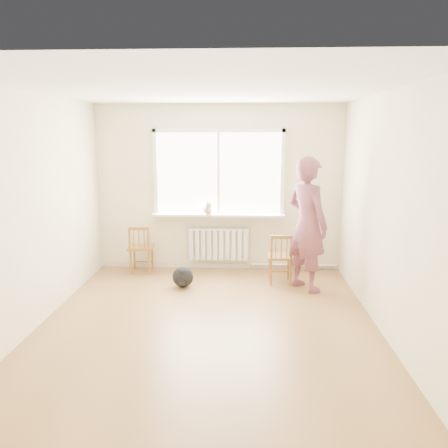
# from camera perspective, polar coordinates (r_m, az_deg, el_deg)

# --- Properties ---
(floor) EXTENTS (4.50, 4.50, 0.00)m
(floor) POSITION_cam_1_polar(r_m,az_deg,el_deg) (5.35, -2.11, -12.93)
(floor) COLOR olive
(floor) RESTS_ON ground
(ceiling) EXTENTS (4.50, 4.50, 0.00)m
(ceiling) POSITION_cam_1_polar(r_m,az_deg,el_deg) (4.88, -2.36, 17.23)
(ceiling) COLOR white
(ceiling) RESTS_ON back_wall
(back_wall) EXTENTS (4.00, 0.01, 2.70)m
(back_wall) POSITION_cam_1_polar(r_m,az_deg,el_deg) (7.16, -0.69, 4.67)
(back_wall) COLOR beige
(back_wall) RESTS_ON ground
(window) EXTENTS (2.12, 0.05, 1.42)m
(window) POSITION_cam_1_polar(r_m,az_deg,el_deg) (7.10, -0.71, 7.14)
(window) COLOR white
(window) RESTS_ON back_wall
(windowsill) EXTENTS (2.15, 0.22, 0.04)m
(windowsill) POSITION_cam_1_polar(r_m,az_deg,el_deg) (7.12, -0.73, 1.20)
(windowsill) COLOR white
(windowsill) RESTS_ON back_wall
(radiator) EXTENTS (1.00, 0.12, 0.55)m
(radiator) POSITION_cam_1_polar(r_m,az_deg,el_deg) (7.24, -0.71, -2.60)
(radiator) COLOR white
(radiator) RESTS_ON back_wall
(heating_pipe) EXTENTS (1.40, 0.04, 0.04)m
(heating_pipe) POSITION_cam_1_polar(r_m,az_deg,el_deg) (7.40, 9.06, -5.31)
(heating_pipe) COLOR silver
(heating_pipe) RESTS_ON back_wall
(baseboard) EXTENTS (4.00, 0.03, 0.08)m
(baseboard) POSITION_cam_1_polar(r_m,az_deg,el_deg) (7.42, -0.67, -5.44)
(baseboard) COLOR beige
(baseboard) RESTS_ON ground
(chair_left) EXTENTS (0.41, 0.39, 0.79)m
(chair_left) POSITION_cam_1_polar(r_m,az_deg,el_deg) (7.19, -10.83, -3.24)
(chair_left) COLOR olive
(chair_left) RESTS_ON floor
(chair_right) EXTENTS (0.39, 0.37, 0.77)m
(chair_right) POSITION_cam_1_polar(r_m,az_deg,el_deg) (6.64, 7.37, -4.48)
(chair_right) COLOR olive
(chair_right) RESTS_ON floor
(person) EXTENTS (0.79, 0.84, 1.93)m
(person) POSITION_cam_1_polar(r_m,az_deg,el_deg) (6.32, 10.82, -0.05)
(person) COLOR #D1456D
(person) RESTS_ON floor
(cat) EXTENTS (0.21, 0.36, 0.24)m
(cat) POSITION_cam_1_polar(r_m,az_deg,el_deg) (7.02, -2.11, 2.04)
(cat) COLOR beige
(cat) RESTS_ON windowsill
(backpack) EXTENTS (0.36, 0.31, 0.31)m
(backpack) POSITION_cam_1_polar(r_m,az_deg,el_deg) (6.52, -5.40, -6.90)
(backpack) COLOR black
(backpack) RESTS_ON floor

